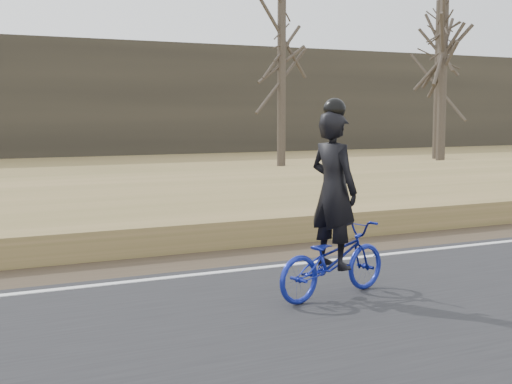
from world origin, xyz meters
name	(u,v)px	position (x,y,z in m)	size (l,w,h in m)	color
ground	(320,269)	(0.00, 0.00, 0.00)	(120.00, 120.00, 0.00)	#9A7D4E
road	(437,310)	(0.00, -2.50, 0.03)	(120.00, 6.00, 0.06)	black
edge_line	(313,262)	(0.00, 0.20, 0.07)	(120.00, 0.12, 0.01)	silver
shoulder	(281,253)	(0.00, 1.20, 0.02)	(120.00, 1.60, 0.04)	#473A2B
embankment	(208,216)	(0.00, 4.20, 0.22)	(120.00, 5.00, 0.44)	#9A7D4E
ballast	(149,196)	(0.00, 8.00, 0.23)	(120.00, 3.00, 0.45)	slate
railroad	(148,183)	(0.00, 8.00, 0.53)	(120.00, 2.40, 0.29)	black
treeline_backdrop	(17,98)	(0.00, 30.00, 3.00)	(120.00, 4.00, 6.00)	#383328
cyclist	(333,232)	(-0.78, -1.55, 0.84)	(1.76, 0.96, 2.33)	navy
bare_tree_center	(282,76)	(8.96, 17.88, 3.75)	(0.36, 0.36, 7.50)	#494036
bare_tree_right	(442,82)	(14.24, 14.06, 3.46)	(0.36, 0.36, 6.92)	#494036
bare_tree_far_right	(438,80)	(18.08, 18.85, 3.80)	(0.36, 0.36, 7.59)	#494036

